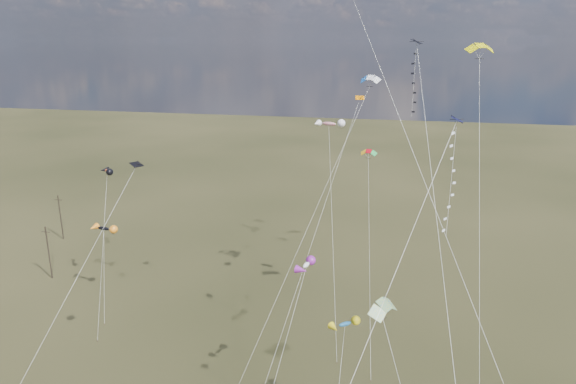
% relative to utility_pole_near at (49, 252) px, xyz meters
% --- Properties ---
extents(utility_pole_near, '(1.40, 0.20, 8.00)m').
position_rel_utility_pole_near_xyz_m(utility_pole_near, '(0.00, 0.00, 0.00)').
color(utility_pole_near, black).
rests_on(utility_pole_near, ground).
extents(utility_pole_far, '(1.40, 0.20, 8.00)m').
position_rel_utility_pole_near_xyz_m(utility_pole_far, '(-8.00, 14.00, 0.00)').
color(utility_pole_far, black).
rests_on(utility_pole_far, ground).
extents(diamond_black_high, '(6.09, 28.39, 33.49)m').
position_rel_utility_pole_near_xyz_m(diamond_black_high, '(49.67, -19.10, 24.39)').
color(diamond_black_high, black).
rests_on(diamond_black_high, ground).
extents(diamond_navy_tall, '(20.82, 28.27, 41.57)m').
position_rel_utility_pole_near_xyz_m(diamond_navy_tall, '(43.88, -16.08, 31.35)').
color(diamond_navy_tall, '#0B0953').
rests_on(diamond_navy_tall, ground).
extents(diamond_black_mid, '(9.50, 16.13, 23.58)m').
position_rel_utility_pole_near_xyz_m(diamond_black_mid, '(24.56, -25.68, 12.80)').
color(diamond_black_mid, black).
rests_on(diamond_black_mid, ground).
extents(diamond_navy_right, '(12.33, 23.55, 29.38)m').
position_rel_utility_pole_near_xyz_m(diamond_navy_right, '(50.78, -31.40, 20.41)').
color(diamond_navy_right, '#0F0F44').
rests_on(diamond_navy_right, ground).
extents(diamond_orange_center, '(7.78, 17.91, 27.71)m').
position_rel_utility_pole_near_xyz_m(diamond_orange_center, '(42.04, -8.66, 15.69)').
color(diamond_orange_center, '#D87000').
rests_on(diamond_orange_center, ground).
extents(parafoil_yellow, '(2.85, 20.69, 33.58)m').
position_rel_utility_pole_near_xyz_m(parafoil_yellow, '(55.20, -8.35, 28.68)').
color(parafoil_yellow, '#D4CD07').
rests_on(parafoil_yellow, ground).
extents(parafoil_blue_white, '(11.98, 21.01, 30.02)m').
position_rel_utility_pole_near_xyz_m(parafoil_blue_white, '(44.78, -0.24, 25.13)').
color(parafoil_blue_white, blue).
rests_on(parafoil_blue_white, ground).
extents(parafoil_striped, '(6.85, 9.09, 16.18)m').
position_rel_utility_pole_near_xyz_m(parafoil_striped, '(48.10, -26.40, 11.36)').
color(parafoil_striped, yellow).
rests_on(parafoil_striped, ground).
extents(parafoil_tricolor, '(3.14, 15.12, 21.36)m').
position_rel_utility_pole_near_xyz_m(parafoil_tricolor, '(45.05, 0.26, 16.61)').
color(parafoil_tricolor, '#F2AB16').
rests_on(parafoil_tricolor, ground).
extents(novelty_black_orange, '(4.43, 6.72, 10.80)m').
position_rel_utility_pole_near_xyz_m(novelty_black_orange, '(12.01, -4.18, 6.12)').
color(novelty_black_orange, black).
rests_on(novelty_black_orange, ground).
extents(novelty_orange_black, '(4.09, 11.23, 18.21)m').
position_rel_utility_pole_near_xyz_m(novelty_orange_black, '(12.92, -3.50, 13.56)').
color(novelty_orange_black, '#E7561D').
rests_on(novelty_orange_black, ground).
extents(novelty_white_purple, '(3.59, 12.79, 15.47)m').
position_rel_utility_pole_near_xyz_m(novelty_white_purple, '(41.31, -19.98, 10.83)').
color(novelty_white_purple, white).
rests_on(novelty_white_purple, ground).
extents(novelty_redwhite_stripe, '(5.29, 14.79, 24.33)m').
position_rel_utility_pole_near_xyz_m(novelty_redwhite_stripe, '(40.05, 1.79, 19.58)').
color(novelty_redwhite_stripe, red).
rests_on(novelty_redwhite_stripe, ground).
extents(novelty_blue_yellow, '(2.30, 11.27, 11.85)m').
position_rel_utility_pole_near_xyz_m(novelty_blue_yellow, '(45.05, -22.77, 7.28)').
color(novelty_blue_yellow, '#2576BB').
rests_on(novelty_blue_yellow, ground).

